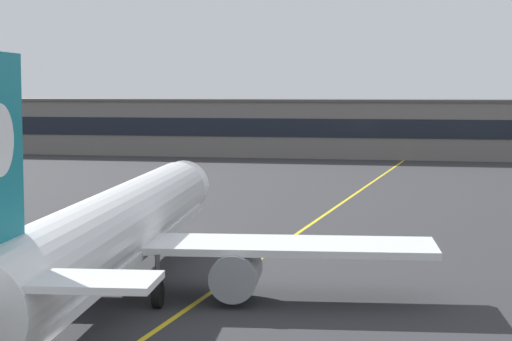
{
  "coord_description": "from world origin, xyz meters",
  "views": [
    {
      "loc": [
        11.16,
        -27.25,
        10.42
      ],
      "look_at": [
        2.56,
        12.97,
        6.75
      ],
      "focal_mm": 63.94,
      "sensor_mm": 36.0,
      "label": 1
    }
  ],
  "objects": [
    {
      "name": "safety_cone_by_nose_gear",
      "position": [
        -5.22,
        31.02,
        0.26
      ],
      "size": [
        0.44,
        0.44,
        0.55
      ],
      "color": "orange",
      "rests_on": "ground"
    },
    {
      "name": "airliner_foreground",
      "position": [
        -5.19,
        15.16,
        3.37
      ],
      "size": [
        32.34,
        41.49,
        11.65
      ],
      "color": "white",
      "rests_on": "ground"
    },
    {
      "name": "taxiway_centreline",
      "position": [
        0.0,
        30.0,
        0.0
      ],
      "size": [
        10.78,
        179.71,
        0.01
      ],
      "primitive_type": "cube",
      "rotation": [
        0.0,
        0.0,
        -0.06
      ],
      "color": "yellow",
      "rests_on": "ground"
    },
    {
      "name": "terminal_building",
      "position": [
        3.54,
        113.9,
        4.47
      ],
      "size": [
        169.3,
        12.4,
        8.92
      ],
      "color": "slate",
      "rests_on": "ground"
    }
  ]
}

